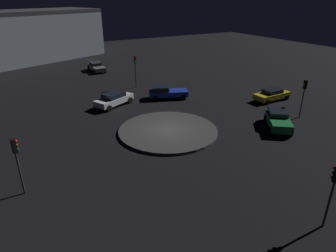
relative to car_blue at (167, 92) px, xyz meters
The scene contains 11 objects.
ground_plane 9.54m from the car_blue, 61.03° to the left, with size 114.17×114.17×0.00m, color black.
roundabout_island 9.53m from the car_blue, 61.03° to the left, with size 8.97×8.97×0.23m, color #383838.
car_blue is the anchor object (origin of this frame).
car_white 6.40m from the car_blue, ahead, with size 4.91×3.53×1.49m.
car_grey 17.89m from the car_blue, 80.21° to the right, with size 2.00×4.55×1.38m.
car_green 13.46m from the car_blue, 110.73° to the left, with size 4.05×4.45×1.49m.
car_yellow 12.36m from the car_blue, 146.64° to the left, with size 4.48×1.99×1.36m.
traffic_light_south 6.47m from the car_blue, 77.71° to the right, with size 0.34×0.38×4.16m.
traffic_light_north 23.23m from the car_blue, 81.60° to the left, with size 0.32×0.37×3.77m.
traffic_light_west 14.91m from the car_blue, 125.62° to the left, with size 0.39×0.35×3.91m.
traffic_light_east 20.71m from the car_blue, 34.71° to the left, with size 0.39×0.35×3.80m.
Camera 1 is at (12.26, 21.25, 11.47)m, focal length 31.84 mm.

